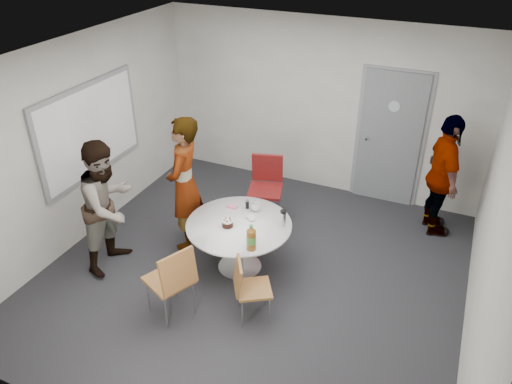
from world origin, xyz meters
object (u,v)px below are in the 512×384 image
at_px(chair_far, 266,181).
at_px(person_main, 185,184).
at_px(whiteboard, 90,130).
at_px(person_left, 108,205).
at_px(person_right, 443,176).
at_px(chair_near_left, 173,277).
at_px(chair_near_right, 247,285).
at_px(door, 390,139).
at_px(table, 241,231).

bearing_deg(chair_far, person_main, 39.79).
xyz_separation_m(whiteboard, person_main, (1.38, 0.04, -0.53)).
bearing_deg(person_left, person_right, -56.11).
xyz_separation_m(whiteboard, chair_near_left, (1.98, -1.26, -0.87)).
distance_m(whiteboard, person_right, 4.75).
relative_size(person_main, person_left, 1.07).
xyz_separation_m(chair_near_left, chair_near_right, (0.72, 0.33, -0.11)).
height_order(chair_near_right, chair_far, chair_far).
bearing_deg(person_left, chair_far, -36.94).
height_order(chair_near_left, chair_near_right, chair_near_left).
distance_m(door, chair_near_left, 3.90).
bearing_deg(person_main, chair_near_left, 12.13).
distance_m(chair_near_left, chair_near_right, 0.80).
distance_m(table, person_main, 0.99).
height_order(whiteboard, table, whiteboard).
xyz_separation_m(chair_near_left, chair_far, (0.11, 2.32, 0.02)).
bearing_deg(table, chair_near_right, -60.12).
bearing_deg(person_right, door, 34.72).
bearing_deg(chair_far, person_left, 37.04).
xyz_separation_m(chair_near_left, person_main, (-0.60, 1.30, 0.34)).
bearing_deg(person_main, whiteboard, -101.12).
bearing_deg(person_main, door, 123.01).
height_order(whiteboard, chair_far, whiteboard).
bearing_deg(chair_far, chair_near_right, 91.84).
xyz_separation_m(chair_far, person_right, (2.31, 0.63, 0.27)).
xyz_separation_m(door, person_left, (-2.83, -2.98, -0.17)).
distance_m(chair_far, person_left, 2.24).
distance_m(table, person_right, 2.85).
height_order(chair_far, person_main, person_main).
bearing_deg(table, person_right, 41.53).
height_order(door, chair_far, door).
height_order(person_main, person_right, person_main).
bearing_deg(table, person_left, -161.77).
bearing_deg(chair_far, table, 83.22).
relative_size(chair_near_left, chair_far, 0.97).
bearing_deg(whiteboard, chair_near_left, -32.49).
relative_size(door, chair_near_right, 2.73).
relative_size(table, chair_near_right, 1.67).
height_order(whiteboard, person_right, whiteboard).
bearing_deg(door, whiteboard, -147.34).
xyz_separation_m(table, person_right, (2.13, 1.88, 0.28)).
bearing_deg(whiteboard, table, -4.73).
relative_size(whiteboard, chair_near_right, 2.45).
xyz_separation_m(chair_far, person_main, (-0.72, -1.02, 0.32)).
bearing_deg(whiteboard, chair_far, 26.90).
height_order(chair_near_left, person_right, person_right).
bearing_deg(person_main, table, 63.12).
distance_m(whiteboard, chair_near_right, 3.02).
bearing_deg(person_right, chair_near_right, 126.70).
distance_m(door, table, 2.82).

